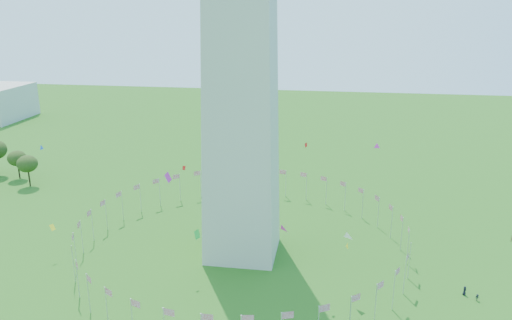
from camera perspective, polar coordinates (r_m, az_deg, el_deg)
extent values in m
cylinder|color=silver|center=(125.75, 16.97, -9.47)|extent=(0.24, 0.24, 9.00)
cylinder|color=silver|center=(131.86, 16.32, -8.12)|extent=(0.24, 0.24, 9.00)
cylinder|color=silver|center=(137.70, 15.24, -6.91)|extent=(0.24, 0.24, 9.00)
cylinder|color=silver|center=(143.15, 13.81, -5.84)|extent=(0.24, 0.24, 9.00)
cylinder|color=silver|center=(148.09, 12.10, -4.92)|extent=(0.24, 0.24, 9.00)
cylinder|color=silver|center=(152.42, 10.16, -4.14)|extent=(0.24, 0.24, 9.00)
cylinder|color=silver|center=(156.08, 8.04, -3.52)|extent=(0.24, 0.24, 9.00)
cylinder|color=silver|center=(159.00, 5.78, -3.04)|extent=(0.24, 0.24, 9.00)
cylinder|color=silver|center=(161.13, 3.43, -2.70)|extent=(0.24, 0.24, 9.00)
cylinder|color=silver|center=(162.43, 1.01, -2.50)|extent=(0.24, 0.24, 9.00)
cylinder|color=silver|center=(162.90, -1.44, -2.44)|extent=(0.24, 0.24, 9.00)
cylinder|color=silver|center=(162.53, -3.90, -2.53)|extent=(0.24, 0.24, 9.00)
cylinder|color=silver|center=(161.31, -6.32, -2.75)|extent=(0.24, 0.24, 9.00)
cylinder|color=silver|center=(159.27, -8.68, -3.11)|extent=(0.24, 0.24, 9.00)
cylinder|color=silver|center=(156.44, -10.94, -3.62)|extent=(0.24, 0.24, 9.00)
cylinder|color=silver|center=(152.86, -13.06, -4.27)|extent=(0.24, 0.24, 9.00)
cylinder|color=silver|center=(148.60, -15.01, -5.06)|extent=(0.24, 0.24, 9.00)
cylinder|color=silver|center=(143.72, -16.74, -5.99)|extent=(0.24, 0.24, 9.00)
cylinder|color=silver|center=(138.33, -18.18, -7.07)|extent=(0.24, 0.24, 9.00)
cylinder|color=silver|center=(132.52, -19.29, -8.28)|extent=(0.24, 0.24, 9.00)
cylinder|color=silver|center=(126.44, -19.97, -9.63)|extent=(0.24, 0.24, 9.00)
cylinder|color=silver|center=(120.23, -20.14, -11.10)|extent=(0.24, 0.24, 9.00)
cylinder|color=silver|center=(114.10, -19.72, -12.67)|extent=(0.24, 0.24, 9.00)
cylinder|color=silver|center=(108.24, -18.60, -14.28)|extent=(0.24, 0.24, 9.00)
cylinder|color=silver|center=(102.89, -16.69, -15.87)|extent=(0.24, 0.24, 9.00)
cylinder|color=silver|center=(98.33, -13.95, -17.33)|extent=(0.24, 0.24, 9.00)
cylinder|color=silver|center=(97.88, 10.70, -17.27)|extent=(0.24, 0.24, 9.00)
cylinder|color=silver|center=(102.35, 13.50, -15.78)|extent=(0.24, 0.24, 9.00)
cylinder|color=silver|center=(107.61, 15.46, -14.17)|extent=(0.24, 0.24, 9.00)
cylinder|color=silver|center=(113.43, 16.64, -12.53)|extent=(0.24, 0.24, 9.00)
cylinder|color=silver|center=(119.55, 17.11, -10.95)|extent=(0.24, 0.24, 9.00)
imported|color=black|center=(118.26, 23.95, -14.17)|extent=(0.99, 0.59, 1.50)
imported|color=black|center=(119.15, 22.73, -13.61)|extent=(0.78, 1.06, 2.03)
plane|color=white|center=(106.82, 10.45, -8.55)|extent=(1.74, 2.11, 2.50)
plane|color=blue|center=(135.30, -23.31, 1.30)|extent=(0.21, 1.58, 1.57)
plane|color=red|center=(114.82, -8.23, -0.90)|extent=(0.94, 0.67, 1.15)
plane|color=#CC2699|center=(94.14, -10.01, -1.98)|extent=(1.99, 0.90, 2.03)
plane|color=red|center=(106.96, 5.73, 1.72)|extent=(0.39, 1.07, 1.13)
plane|color=yellow|center=(104.49, 10.38, -9.65)|extent=(0.53, 1.38, 1.42)
plane|color=green|center=(104.28, -6.75, -8.44)|extent=(1.90, 1.13, 1.88)
plane|color=yellow|center=(131.87, -22.24, -7.14)|extent=(0.98, 1.59, 1.47)
plane|color=#CC2699|center=(95.26, 13.65, 1.53)|extent=(1.07, 0.38, 1.02)
plane|color=#CC2699|center=(97.04, 3.13, -7.82)|extent=(1.47, 2.10, 2.17)
ellipsoid|color=#37511B|center=(196.50, -25.55, -0.52)|extent=(6.49, 6.49, 10.14)
ellipsoid|color=#37511B|center=(186.73, -24.58, -1.18)|extent=(6.86, 6.86, 10.72)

